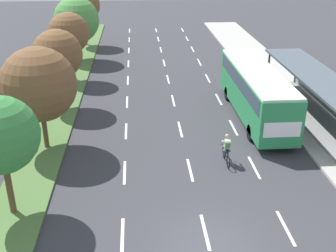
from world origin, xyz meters
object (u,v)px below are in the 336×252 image
object	(u,v)px
median_tree_nearest	(0,135)
median_tree_second	(39,85)
median_tree_fourth	(69,33)
median_tree_farthest	(83,5)
median_tree_third	(57,55)
cyclist	(227,150)
bus	(256,89)
bus_shelter	(319,92)
median_tree_fifth	(76,20)

from	to	relation	value
median_tree_nearest	median_tree_second	xyz separation A→B (m)	(0.33, 6.31, 0.03)
median_tree_fourth	median_tree_farthest	world-z (taller)	median_tree_farthest
median_tree_third	median_tree_fourth	world-z (taller)	median_tree_fourth
cyclist	median_tree_third	world-z (taller)	median_tree_third
bus	median_tree_second	size ratio (longest dim) A/B	1.90
median_tree_fourth	median_tree_farthest	distance (m)	12.63
median_tree_second	median_tree_third	size ratio (longest dim) A/B	1.06
bus_shelter	cyclist	bearing A→B (deg)	-142.17
bus_shelter	median_tree_farthest	world-z (taller)	median_tree_farthest
median_tree_nearest	median_tree_second	bearing A→B (deg)	87.05
cyclist	median_tree_nearest	size ratio (longest dim) A/B	0.33
bus_shelter	median_tree_farthest	bearing A→B (deg)	129.17
bus	median_tree_farthest	bearing A→B (deg)	122.22
median_tree_third	median_tree_farthest	xyz separation A→B (m)	(-0.26, 18.94, 0.50)
median_tree_nearest	median_tree_third	size ratio (longest dim) A/B	0.98
median_tree_second	median_tree_nearest	bearing A→B (deg)	-92.95
bus_shelter	median_tree_fifth	bearing A→B (deg)	138.78
median_tree_farthest	median_tree_third	bearing A→B (deg)	-89.22
cyclist	median_tree_fourth	size ratio (longest dim) A/B	0.32
median_tree_third	bus	bearing A→B (deg)	-11.27
median_tree_farthest	median_tree_fifth	bearing A→B (deg)	-89.73
median_tree_fifth	bus_shelter	bearing A→B (deg)	-41.22
median_tree_fourth	median_tree_fifth	bearing A→B (deg)	91.37
bus	median_tree_fourth	distance (m)	16.29
bus	median_tree_fifth	world-z (taller)	median_tree_fifth
median_tree_nearest	median_tree_farthest	bearing A→B (deg)	89.90
bus_shelter	median_tree_fourth	size ratio (longest dim) A/B	2.52
median_tree_third	median_tree_fifth	distance (m)	12.63
bus_shelter	median_tree_third	xyz separation A→B (m)	(-17.64, 3.03, 2.10)
bus	median_tree_farthest	xyz separation A→B (m)	(-13.62, 21.61, 2.40)
median_tree_nearest	median_tree_fifth	bearing A→B (deg)	89.81
median_tree_second	median_tree_third	bearing A→B (deg)	90.12
bus	median_tree_fifth	xyz separation A→B (m)	(-13.59, 15.29, 1.94)
median_tree_nearest	median_tree_farthest	xyz separation A→B (m)	(0.06, 31.57, 0.53)
bus	cyclist	bearing A→B (deg)	-117.34
cyclist	median_tree_second	world-z (taller)	median_tree_second
median_tree_second	median_tree_fourth	xyz separation A→B (m)	(-0.09, 12.63, 0.14)
median_tree_second	median_tree_fifth	world-z (taller)	median_tree_fifth
median_tree_fourth	median_tree_farthest	bearing A→B (deg)	90.82
median_tree_second	median_tree_fifth	distance (m)	18.94
median_tree_nearest	bus_shelter	bearing A→B (deg)	28.14
median_tree_second	median_tree_farthest	size ratio (longest dim) A/B	0.96
bus_shelter	median_tree_fifth	distance (m)	23.85
median_tree_second	median_tree_farthest	distance (m)	25.26
cyclist	median_tree_nearest	xyz separation A→B (m)	(-10.49, -3.80, 3.14)
median_tree_second	bus_shelter	bearing A→B (deg)	10.56
median_tree_third	median_tree_fifth	xyz separation A→B (m)	(-0.23, 12.63, 0.04)
bus_shelter	median_tree_fifth	world-z (taller)	median_tree_fifth
bus	median_tree_fourth	size ratio (longest dim) A/B	1.99
cyclist	median_tree_farthest	size ratio (longest dim) A/B	0.29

